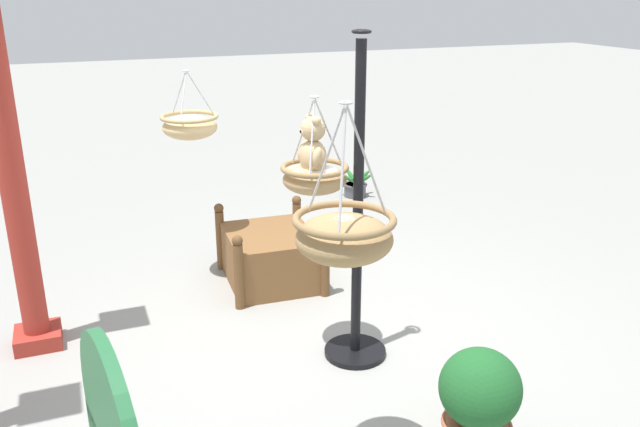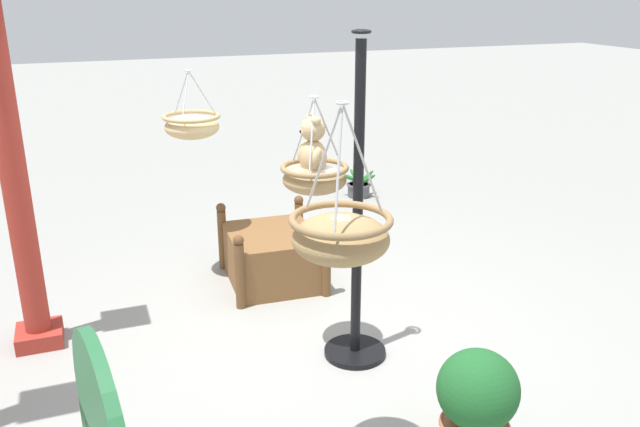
% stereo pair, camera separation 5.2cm
% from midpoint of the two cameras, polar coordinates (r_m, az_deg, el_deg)
% --- Properties ---
extents(ground_plane, '(40.00, 40.00, 0.00)m').
position_cam_midpoint_polar(ground_plane, '(4.95, 0.59, -11.16)').
color(ground_plane, gray).
extents(display_pole_central, '(0.44, 0.44, 2.25)m').
position_cam_midpoint_polar(display_pole_central, '(4.50, 3.54, -4.72)').
color(display_pole_central, black).
rests_on(display_pole_central, ground).
extents(hanging_basket_with_teddy, '(0.45, 0.45, 0.64)m').
position_cam_midpoint_polar(hanging_basket_with_teddy, '(4.32, -0.13, 3.20)').
color(hanging_basket_with_teddy, '#A37F51').
extents(teddy_bear, '(0.29, 0.26, 0.41)m').
position_cam_midpoint_polar(teddy_bear, '(4.27, -0.40, 5.50)').
color(teddy_bear, tan).
extents(hanging_basket_left_high, '(0.50, 0.50, 0.77)m').
position_cam_midpoint_polar(hanging_basket_left_high, '(3.12, 2.30, -1.92)').
color(hanging_basket_left_high, '#A37F51').
extents(hanging_basket_right_low, '(0.48, 0.48, 0.57)m').
position_cam_midpoint_polar(hanging_basket_right_low, '(5.63, -10.85, 7.59)').
color(hanging_basket_right_low, tan).
extents(greenhouse_pillar_left, '(0.34, 0.34, 2.55)m').
position_cam_midpoint_polar(greenhouse_pillar_left, '(4.89, -24.76, 2.34)').
color(greenhouse_pillar_left, '#9E2D23').
rests_on(greenhouse_pillar_left, ground).
extents(wooden_planter_box, '(0.96, 0.87, 0.64)m').
position_cam_midpoint_polar(wooden_planter_box, '(5.80, -3.95, -3.60)').
color(wooden_planter_box, brown).
rests_on(wooden_planter_box, ground).
extents(potted_plant_flowering_red, '(0.46, 0.47, 0.32)m').
position_cam_midpoint_polar(potted_plant_flowering_red, '(8.16, 3.57, 2.33)').
color(potted_plant_flowering_red, '#4C4C51').
rests_on(potted_plant_flowering_red, ground).
extents(potted_plant_tall_leafy, '(0.45, 0.45, 0.64)m').
position_cam_midpoint_polar(potted_plant_tall_leafy, '(3.86, 13.90, -15.63)').
color(potted_plant_tall_leafy, '#BC6042').
rests_on(potted_plant_tall_leafy, ground).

